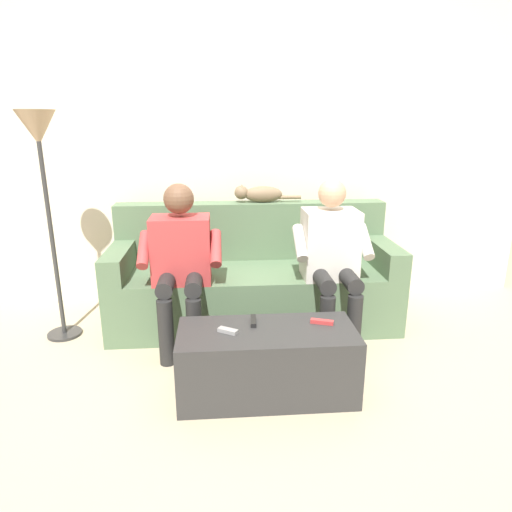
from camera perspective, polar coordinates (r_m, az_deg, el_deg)
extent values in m
plane|color=tan|center=(2.95, 0.80, -13.94)|extent=(8.00, 8.00, 0.00)
cube|color=beige|center=(3.82, -0.97, 15.01)|extent=(4.83, 0.06, 2.78)
cube|color=#516B4C|center=(3.39, -0.14, -5.56)|extent=(1.82, 0.58, 0.44)
cube|color=#516B4C|center=(3.68, -0.60, -0.04)|extent=(2.13, 0.19, 0.89)
cube|color=#516B4C|center=(3.57, 15.89, -3.47)|extent=(0.16, 0.58, 0.63)
cube|color=#516B4C|center=(3.43, -16.84, -4.37)|extent=(0.16, 0.58, 0.63)
cube|color=#2D2D2D|center=(2.61, 1.40, -13.31)|extent=(0.99, 0.44, 0.40)
cube|color=beige|center=(3.19, 9.34, 1.51)|extent=(0.37, 0.30, 0.48)
sphere|color=tan|center=(3.12, 9.65, 7.83)|extent=(0.19, 0.19, 0.19)
cylinder|color=black|center=(3.10, 11.62, -2.72)|extent=(0.11, 0.38, 0.11)
cylinder|color=black|center=(3.05, 8.37, -2.84)|extent=(0.11, 0.38, 0.11)
cylinder|color=black|center=(3.03, 12.30, -8.82)|extent=(0.10, 0.10, 0.44)
cylinder|color=black|center=(2.99, 8.95, -9.03)|extent=(0.10, 0.10, 0.44)
cylinder|color=beige|center=(3.17, 13.67, 1.80)|extent=(0.08, 0.27, 0.22)
cylinder|color=beige|center=(3.06, 5.62, 1.67)|extent=(0.08, 0.27, 0.22)
cube|color=#B23838|center=(3.10, -9.48, 0.80)|extent=(0.40, 0.26, 0.46)
sphere|color=brown|center=(3.02, -9.79, 7.18)|extent=(0.20, 0.20, 0.20)
cylinder|color=black|center=(2.98, -7.85, -3.27)|extent=(0.11, 0.34, 0.11)
cylinder|color=black|center=(3.00, -11.29, -3.33)|extent=(0.11, 0.34, 0.11)
cylinder|color=black|center=(2.93, -7.81, -9.47)|extent=(0.10, 0.10, 0.44)
cylinder|color=black|center=(2.95, -11.35, -9.50)|extent=(0.10, 0.10, 0.44)
cylinder|color=#B23838|center=(3.00, -5.14, 1.00)|extent=(0.08, 0.27, 0.22)
cylinder|color=#B23838|center=(3.05, -14.04, 0.78)|extent=(0.08, 0.27, 0.22)
ellipsoid|color=#756047|center=(3.57, 0.92, 7.84)|extent=(0.30, 0.11, 0.13)
sphere|color=#756047|center=(3.56, -1.88, 8.06)|extent=(0.11, 0.11, 0.11)
cone|color=#756047|center=(3.58, -1.82, 8.81)|extent=(0.04, 0.04, 0.03)
cone|color=#756047|center=(3.52, -1.77, 8.69)|extent=(0.04, 0.04, 0.03)
cylinder|color=#756047|center=(3.60, 4.29, 7.46)|extent=(0.18, 0.03, 0.03)
cube|color=black|center=(2.60, -0.35, -8.24)|extent=(0.04, 0.14, 0.02)
cube|color=gray|center=(2.49, -3.60, -9.45)|extent=(0.12, 0.09, 0.02)
cube|color=#B73333|center=(2.62, 8.38, -8.26)|extent=(0.13, 0.07, 0.02)
cylinder|color=#2D2D2D|center=(3.63, -23.11, -9.05)|extent=(0.24, 0.24, 0.02)
cylinder|color=#333333|center=(3.40, -24.47, 1.88)|extent=(0.03, 0.03, 1.45)
cone|color=tan|center=(3.31, -26.06, 14.44)|extent=(0.25, 0.25, 0.22)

